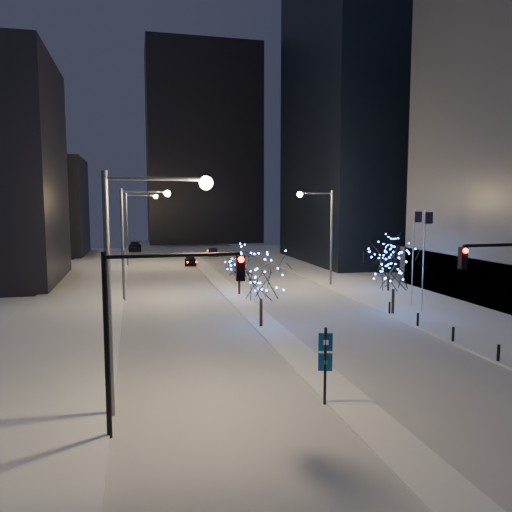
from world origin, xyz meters
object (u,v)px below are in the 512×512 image
object	(u,v)px
street_lamp_w_mid	(134,228)
holiday_tree_median_near	(261,278)
street_lamp_w_far	(134,219)
car_far	(135,247)
street_lamp_w_near	(135,259)
car_near	(190,261)
street_lamp_east	(323,225)
traffic_signal_west	(150,311)
car_mid	(213,252)
holiday_tree_plaza_far	(389,256)
wayfinding_sign	(325,358)
holiday_tree_plaza_near	(394,270)
holiday_tree_median_far	(239,261)

from	to	relation	value
street_lamp_w_mid	holiday_tree_median_near	distance (m)	15.38
street_lamp_w_far	car_far	world-z (taller)	street_lamp_w_far
street_lamp_w_near	car_near	size ratio (longest dim) A/B	2.51
street_lamp_east	traffic_signal_west	xyz separation A→B (m)	(-18.52, -30.00, -1.69)
traffic_signal_west	car_mid	bearing A→B (deg)	79.18
street_lamp_east	holiday_tree_plaza_far	xyz separation A→B (m)	(4.99, -4.79, -2.88)
car_near	street_lamp_east	bearing A→B (deg)	-55.31
car_far	wayfinding_sign	bearing A→B (deg)	-83.14
holiday_tree_plaza_near	street_lamp_w_far	bearing A→B (deg)	118.39
traffic_signal_west	holiday_tree_plaza_near	world-z (taller)	traffic_signal_west
holiday_tree_median_near	holiday_tree_plaza_near	distance (m)	11.11
traffic_signal_west	wayfinding_sign	size ratio (longest dim) A/B	2.04
street_lamp_w_mid	street_lamp_w_far	world-z (taller)	same
street_lamp_w_near	wayfinding_sign	distance (m)	9.07
street_lamp_w_near	street_lamp_w_mid	distance (m)	25.00
traffic_signal_west	holiday_tree_plaza_near	size ratio (longest dim) A/B	1.35
street_lamp_east	wayfinding_sign	size ratio (longest dim) A/B	2.92
street_lamp_w_mid	holiday_tree_plaza_far	bearing A→B (deg)	-4.26
street_lamp_w_far	holiday_tree_median_near	world-z (taller)	street_lamp_w_far
street_lamp_w_far	traffic_signal_west	bearing A→B (deg)	-89.45
street_lamp_w_far	car_far	distance (m)	22.15
street_lamp_w_far	car_far	bearing A→B (deg)	90.17
wayfinding_sign	holiday_tree_median_near	bearing A→B (deg)	104.60
holiday_tree_median_far	car_far	bearing A→B (deg)	101.52
holiday_tree_plaza_far	street_lamp_w_far	bearing A→B (deg)	131.87
street_lamp_east	holiday_tree_plaza_far	size ratio (longest dim) A/B	1.83
car_near	traffic_signal_west	bearing A→B (deg)	-92.37
holiday_tree_plaza_near	holiday_tree_median_far	bearing A→B (deg)	132.93
car_mid	holiday_tree_median_far	bearing A→B (deg)	92.86
street_lamp_w_near	holiday_tree_plaza_near	size ratio (longest dim) A/B	1.93
street_lamp_w_mid	car_mid	world-z (taller)	street_lamp_w_mid
street_lamp_east	car_far	size ratio (longest dim) A/B	1.81
street_lamp_east	holiday_tree_plaza_far	world-z (taller)	street_lamp_east
holiday_tree_plaza_near	street_lamp_w_near	bearing A→B (deg)	-144.16
holiday_tree_plaza_near	car_far	bearing A→B (deg)	108.77
traffic_signal_west	car_near	bearing A→B (deg)	82.20
street_lamp_east	wayfinding_sign	bearing A→B (deg)	-111.03
traffic_signal_west	car_far	xyz separation A→B (m)	(-0.56, 73.41, -3.96)
holiday_tree_median_near	wayfinding_sign	size ratio (longest dim) A/B	1.51
car_far	street_lamp_w_far	bearing A→B (deg)	-89.23
car_mid	holiday_tree_median_far	xyz separation A→B (m)	(-2.93, -35.27, 2.62)
street_lamp_w_far	holiday_tree_median_near	size ratio (longest dim) A/B	1.94
holiday_tree_median_near	wayfinding_sign	distance (m)	13.58
traffic_signal_west	car_mid	size ratio (longest dim) A/B	1.73
street_lamp_east	car_mid	world-z (taller)	street_lamp_east
car_far	holiday_tree_plaza_far	bearing A→B (deg)	-62.86
street_lamp_w_far	car_mid	xyz separation A→B (m)	(12.36, 10.07, -5.83)
street_lamp_w_near	street_lamp_w_far	distance (m)	50.00
car_far	holiday_tree_plaza_near	size ratio (longest dim) A/B	1.06
car_far	holiday_tree_plaza_near	distance (m)	60.65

